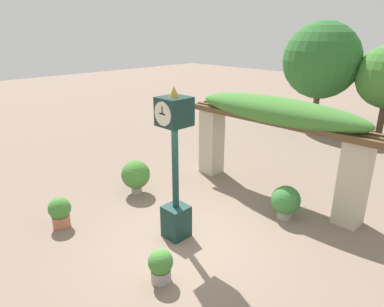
{
  "coord_description": "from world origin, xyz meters",
  "views": [
    {
      "loc": [
        4.73,
        -4.51,
        4.44
      ],
      "look_at": [
        -0.28,
        0.45,
        1.87
      ],
      "focal_mm": 32.0,
      "sensor_mm": 36.0,
      "label": 1
    }
  ],
  "objects": [
    {
      "name": "potted_plant_near_right",
      "position": [
        -2.5,
        -1.73,
        0.4
      ],
      "size": [
        0.52,
        0.52,
        0.74
      ],
      "color": "#B26B4C",
      "rests_on": "ground"
    },
    {
      "name": "pergola",
      "position": [
        0.0,
        3.28,
        2.08
      ],
      "size": [
        5.64,
        1.18,
        2.78
      ],
      "color": "#BCB299",
      "rests_on": "ground"
    },
    {
      "name": "tree_line",
      "position": [
        -0.03,
        11.5,
        2.86
      ],
      "size": [
        8.89,
        3.78,
        4.84
      ],
      "color": "brown",
      "rests_on": "ground"
    },
    {
      "name": "potted_plant_far_right",
      "position": [
        -2.68,
        0.59,
        0.57
      ],
      "size": [
        0.81,
        0.81,
        0.99
      ],
      "color": "gray",
      "rests_on": "ground"
    },
    {
      "name": "potted_plant_far_left",
      "position": [
        1.04,
        2.4,
        0.46
      ],
      "size": [
        0.71,
        0.71,
        0.85
      ],
      "color": "gray",
      "rests_on": "ground"
    },
    {
      "name": "ground_plane",
      "position": [
        0.0,
        0.0,
        0.0
      ],
      "size": [
        60.0,
        60.0,
        0.0
      ],
      "primitive_type": "plane",
      "color": "#7F6B5B"
    },
    {
      "name": "potted_plant_near_left",
      "position": [
        0.63,
        -1.26,
        0.35
      ],
      "size": [
        0.47,
        0.47,
        0.66
      ],
      "color": "gray",
      "rests_on": "ground"
    },
    {
      "name": "pedestal_clock",
      "position": [
        -0.28,
        -0.05,
        1.72
      ],
      "size": [
        0.58,
        0.63,
        3.4
      ],
      "color": "#14332D",
      "rests_on": "ground"
    }
  ]
}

